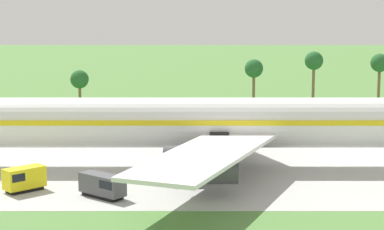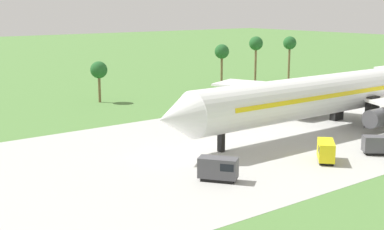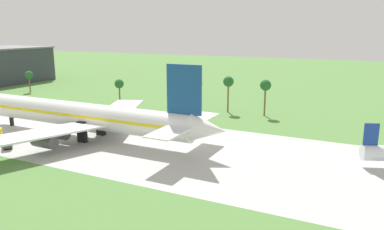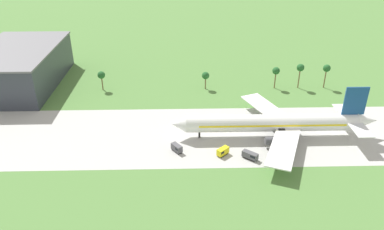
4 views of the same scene
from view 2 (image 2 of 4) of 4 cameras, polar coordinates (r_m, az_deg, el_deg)
ground_plane at (r=71.85m, az=-3.46°, el=-4.76°), size 600.00×600.00×0.00m
taxiway_strip at (r=71.85m, az=-3.46°, el=-4.76°), size 320.00×44.00×0.02m
jet_airliner at (r=95.24m, az=16.50°, el=2.46°), size 77.77×57.90×20.28m
baggage_tug at (r=62.90m, az=2.92°, el=-5.73°), size 4.34×4.86×2.81m
fuel_truck at (r=72.36m, az=14.10°, el=-3.76°), size 4.74×4.64×2.79m
palm_tree_row at (r=123.49m, az=-2.52°, el=6.22°), size 111.93×3.60×12.35m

